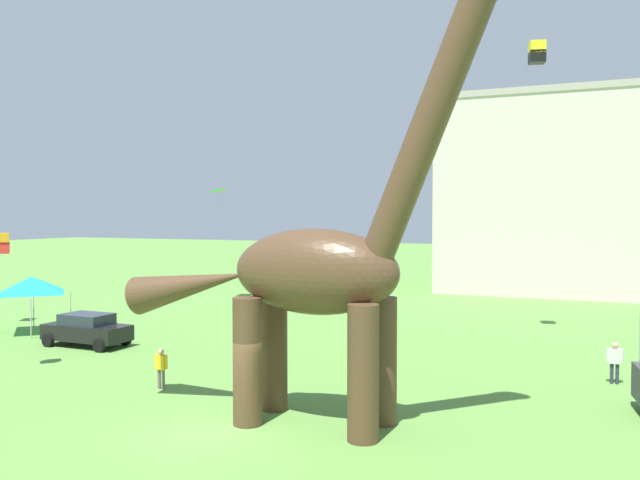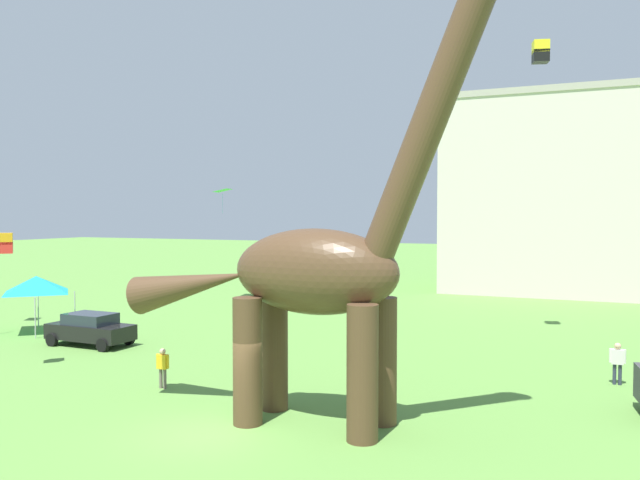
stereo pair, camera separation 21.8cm
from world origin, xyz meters
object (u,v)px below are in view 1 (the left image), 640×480
Objects in this scene: kite_mid_left at (1,243)px; kite_apex at (537,52)px; dinosaur_sculpture at (313,272)px; person_near_flyer at (161,365)px; person_vendor_side at (615,359)px; person_strolling_adult at (368,357)px; kite_trailing at (218,191)px; parked_sedan_left at (87,329)px; festival_canopy_tent at (32,285)px.

kite_apex is (18.60, 15.13, 8.99)m from kite_mid_left.
dinosaur_sculpture is 15.75× the size of kite_mid_left.
person_near_flyer is 0.94× the size of person_vendor_side.
person_strolling_adult is 17.30m from kite_apex.
kite_mid_left is 25.61m from kite_apex.
dinosaur_sculpture is 7.08× the size of kite_trailing.
parked_sedan_left is 23.16m from person_vendor_side.
person_vendor_side is 23.91m from kite_mid_left.
person_strolling_adult is 7.98m from person_near_flyer.
person_strolling_adult is 1.31× the size of kite_mid_left.
kite_apex is (4.76, 16.03, 9.55)m from dinosaur_sculpture.
dinosaur_sculpture reaches higher than person_near_flyer.
dinosaur_sculpture is at bearing -52.29° from kite_trailing.
person_near_flyer is at bearing -127.99° from kite_apex.
person_vendor_side is at bearing 53.92° from person_near_flyer.
person_vendor_side is at bearing 74.67° from person_strolling_adult.
festival_canopy_tent is (-19.32, 1.37, 1.91)m from person_strolling_adult.
dinosaur_sculpture is at bearing -106.52° from kite_apex.
person_strolling_adult is (14.11, 0.23, -0.17)m from parked_sedan_left.
kite_apex is at bearing 80.11° from dinosaur_sculpture.
parked_sedan_left is at bearing 176.43° from person_near_flyer.
person_strolling_adult is at bearing -4.07° from festival_canopy_tent.
parked_sedan_left is 2.72× the size of person_vendor_side.
dinosaur_sculpture reaches higher than kite_mid_left.
kite_trailing is (-17.82, 23.05, 3.38)m from dinosaur_sculpture.
dinosaur_sculpture reaches higher than festival_canopy_tent.
festival_canopy_tent is at bearing -161.93° from kite_apex.
person_near_flyer is 0.81× the size of kite_trailing.
parked_sedan_left is at bearing -153.61° from kite_apex.
kite_trailing is at bearing 145.38° from person_near_flyer.
festival_canopy_tent is 3.01× the size of kite_apex.
person_vendor_side is (23.04, 2.33, 0.14)m from parked_sedan_left.
kite_trailing is (-26.18, 14.33, 7.04)m from person_vendor_side.
parked_sedan_left is 1.34× the size of festival_canopy_tent.
dinosaur_sculpture is 29.33m from kite_trailing.
person_near_flyer is 0.46× the size of festival_canopy_tent.
kite_apex is at bearing -17.26° from kite_trailing.
kite_apex is (19.44, 9.65, 13.34)m from parked_sedan_left.
dinosaur_sculpture is 7.73m from person_strolling_adult.
kite_apex is at bearing 18.07° from festival_canopy_tent.
kite_mid_left is at bearing -95.28° from person_strolling_adult.
dinosaur_sculpture is 12.03× the size of person_strolling_adult.
dinosaur_sculpture is 7.74m from person_near_flyer.
kite_trailing is 24.43m from kite_apex.
person_strolling_adult is at bearing -167.58° from person_vendor_side.
dinosaur_sculpture reaches higher than parked_sedan_left.
parked_sedan_left is at bearing -17.10° from festival_canopy_tent.
kite_trailing reaches higher than festival_canopy_tent.
dinosaur_sculpture reaches higher than person_vendor_side.
person_near_flyer is (-6.64, 1.43, -3.71)m from dinosaur_sculpture.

